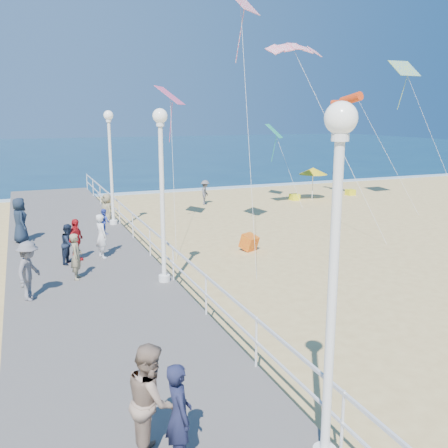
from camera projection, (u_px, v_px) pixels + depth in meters
name	position (u px, v px, depth m)	size (l,w,h in m)	color
ground	(310.00, 273.00, 17.79)	(160.00, 160.00, 0.00)	#E0C175
ocean	(84.00, 151.00, 76.53)	(160.00, 90.00, 0.05)	#0C2E49
surf_line	(160.00, 192.00, 36.31)	(160.00, 1.20, 0.04)	white
boardwalk	(95.00, 296.00, 14.97)	(5.00, 44.00, 0.40)	slate
railing	(173.00, 254.00, 15.65)	(0.05, 42.00, 0.55)	white
lamp_post_near	(334.00, 254.00, 6.89)	(0.44, 0.44, 5.32)	white
lamp_post_mid	(162.00, 178.00, 15.02)	(0.44, 0.44, 5.32)	white
lamp_post_far	(110.00, 156.00, 23.16)	(0.44, 0.44, 5.32)	white
woman_holding_toddler	(101.00, 236.00, 18.14)	(0.59, 0.39, 1.63)	silver
toddler_held	(104.00, 221.00, 18.22)	(0.46, 0.36, 0.94)	#3248BD
spectator_0	(179.00, 415.00, 7.33)	(0.60, 0.39, 1.64)	#191C38
spectator_1	(151.00, 400.00, 7.55)	(0.89, 0.69, 1.83)	gray
spectator_2	(29.00, 271.00, 13.99)	(1.10, 0.63, 1.70)	slate
spectator_3	(76.00, 240.00, 17.71)	(0.90, 0.38, 1.54)	red
spectator_4	(20.00, 220.00, 20.31)	(0.90, 0.59, 1.85)	#162232
spectator_6	(76.00, 256.00, 15.79)	(0.54, 0.36, 1.49)	gray
spectator_7	(69.00, 244.00, 17.47)	(0.69, 0.54, 1.42)	#161F32
beach_walker_a	(205.00, 192.00, 31.08)	(1.00, 0.58, 1.55)	#5C5B60
beach_walker_b	(338.00, 174.00, 40.54)	(0.95, 0.40, 1.62)	#181D36
beach_walker_c	(107.00, 211.00, 24.83)	(0.83, 0.54, 1.70)	#82795A
box_kite	(249.00, 244.00, 20.65)	(0.55, 0.55, 0.60)	red
beach_umbrella	(313.00, 171.00, 32.64)	(1.90, 1.90, 2.14)	white
beach_chair_left	(295.00, 197.00, 32.91)	(0.55, 0.55, 0.40)	#FFFC1A
beach_chair_right	(350.00, 192.00, 34.90)	(0.55, 0.55, 0.40)	yellow
kite_parafoil	(295.00, 46.00, 24.63)	(2.92, 0.90, 0.30)	red
kite_windsock	(351.00, 99.00, 30.81)	(0.56, 0.56, 2.55)	red
kite_diamond_pink	(170.00, 95.00, 23.07)	(1.38, 1.38, 0.02)	#E65485
kite_diamond_multi	(404.00, 68.00, 29.34)	(1.52, 1.52, 0.02)	blue
kite_diamond_green	(274.00, 131.00, 31.67)	(1.27, 1.27, 0.02)	#23A574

